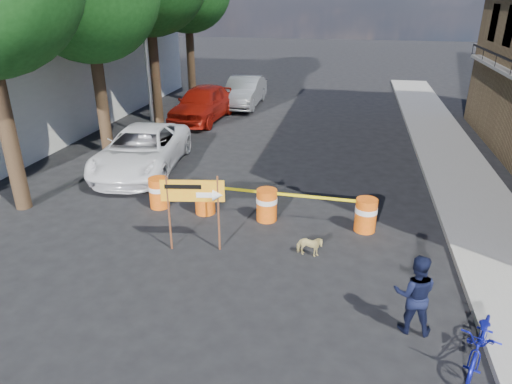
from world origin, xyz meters
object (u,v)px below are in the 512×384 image
at_px(barrel_far_right, 366,214).
at_px(dog, 309,246).
at_px(barrel_far_left, 159,192).
at_px(sedan_red, 203,103).
at_px(sedan_silver, 244,92).
at_px(bicycle, 486,322).
at_px(pedestrian, 415,294).
at_px(detour_sign, 201,197).
at_px(barrel_mid_right, 267,204).
at_px(barrel_mid_left, 205,198).
at_px(suv_white, 142,150).

relative_size(barrel_far_right, dog, 1.40).
distance_m(barrel_far_left, barrel_far_right, 5.88).
bearing_deg(sedan_red, sedan_silver, 73.30).
distance_m(bicycle, dog, 4.27).
height_order(bicycle, sedan_silver, bicycle).
distance_m(dog, sedan_red, 13.46).
height_order(barrel_far_left, sedan_red, sedan_red).
height_order(pedestrian, dog, pedestrian).
bearing_deg(pedestrian, bicycle, 150.48).
height_order(dog, sedan_silver, sedan_silver).
relative_size(barrel_far_right, detour_sign, 0.47).
bearing_deg(sedan_silver, barrel_mid_right, -74.46).
xyz_separation_m(barrel_mid_right, detour_sign, (-1.21, -1.89, 0.95)).
height_order(detour_sign, pedestrian, detour_sign).
bearing_deg(barrel_mid_right, detour_sign, -122.53).
distance_m(barrel_mid_left, suv_white, 4.32).
distance_m(barrel_far_left, suv_white, 3.31).
relative_size(sedan_red, sedan_silver, 1.04).
bearing_deg(barrel_mid_right, pedestrian, -48.44).
bearing_deg(sedan_silver, barrel_mid_left, -81.60).
relative_size(barrel_mid_right, bicycle, 0.53).
distance_m(dog, sedan_silver, 16.18).
relative_size(barrel_mid_left, barrel_far_right, 1.00).
bearing_deg(barrel_mid_right, sedan_silver, 105.71).
relative_size(barrel_far_left, barrel_mid_left, 1.00).
height_order(barrel_mid_right, dog, barrel_mid_right).
height_order(barrel_far_left, bicycle, bicycle).
relative_size(bicycle, sedan_red, 0.33).
bearing_deg(sedan_red, barrel_far_left, -75.96).
distance_m(barrel_mid_right, sedan_silver, 14.18).
bearing_deg(detour_sign, barrel_mid_right, 47.18).
distance_m(pedestrian, sedan_silver, 18.98).
relative_size(detour_sign, sedan_red, 0.38).
relative_size(barrel_mid_right, dog, 1.40).
relative_size(detour_sign, sedan_silver, 0.40).
height_order(detour_sign, bicycle, detour_sign).
relative_size(barrel_far_right, pedestrian, 0.57).
height_order(pedestrian, sedan_red, sedan_red).
height_order(bicycle, dog, bicycle).
bearing_deg(pedestrian, dog, -44.45).
bearing_deg(barrel_far_left, pedestrian, -31.35).
bearing_deg(pedestrian, barrel_far_right, -76.21).
bearing_deg(sedan_silver, dog, -71.48).
xyz_separation_m(barrel_far_left, detour_sign, (2.02, -2.07, 0.95)).
xyz_separation_m(detour_sign, pedestrian, (4.65, -1.99, -0.63)).
relative_size(bicycle, sedan_silver, 0.35).
distance_m(barrel_mid_right, barrel_far_right, 2.65).
xyz_separation_m(dog, sedan_red, (-6.46, 11.80, 0.59)).
relative_size(pedestrian, sedan_red, 0.31).
distance_m(pedestrian, dog, 3.09).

